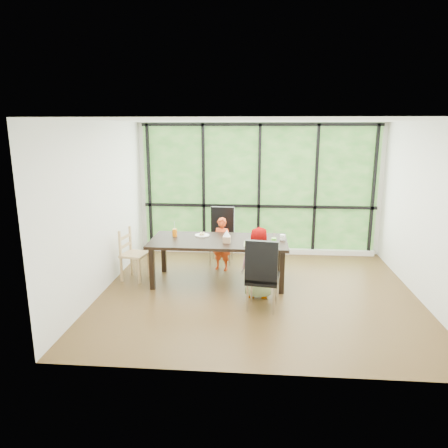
{
  "coord_description": "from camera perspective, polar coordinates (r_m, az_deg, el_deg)",
  "views": [
    {
      "loc": [
        -0.03,
        -6.21,
        2.61
      ],
      "look_at": [
        -0.57,
        0.32,
        1.05
      ],
      "focal_mm": 32.85,
      "sensor_mm": 36.0,
      "label": 1
    }
  ],
  "objects": [
    {
      "name": "plate_far",
      "position": [
        7.18,
        -3.07,
        -1.57
      ],
      "size": [
        0.25,
        0.25,
        0.02
      ],
      "primitive_type": "cylinder",
      "color": "white",
      "rests_on": "dining_table"
    },
    {
      "name": "window_sill",
      "position": [
        8.74,
        4.72,
        -3.69
      ],
      "size": [
        4.8,
        0.12,
        0.1
      ],
      "primitive_type": "cube",
      "color": "silver",
      "rests_on": "ground"
    },
    {
      "name": "dining_table",
      "position": [
        7.03,
        -0.75,
        -5.16
      ],
      "size": [
        2.39,
        1.25,
        0.75
      ],
      "primitive_type": "cube",
      "rotation": [
        0.0,
        0.0,
        0.09
      ],
      "color": "black",
      "rests_on": "ground"
    },
    {
      "name": "chair_interior_leather",
      "position": [
        6.0,
        5.42,
        -6.83
      ],
      "size": [
        0.52,
        0.52,
        1.08
      ],
      "primitive_type": "cube",
      "rotation": [
        0.0,
        0.0,
        3.0
      ],
      "color": "black",
      "rests_on": "ground"
    },
    {
      "name": "window_mullions",
      "position": [
        8.49,
        4.89,
        4.81
      ],
      "size": [
        4.8,
        0.06,
        2.65
      ],
      "primitive_type": null,
      "color": "black",
      "rests_on": "back_wall"
    },
    {
      "name": "child_older",
      "position": [
        6.38,
        4.86,
        -5.41
      ],
      "size": [
        0.55,
        0.37,
        1.12
      ],
      "primitive_type": "imported",
      "rotation": [
        0.0,
        0.0,
        3.12
      ],
      "color": "slate",
      "rests_on": "ground"
    },
    {
      "name": "ground",
      "position": [
        6.73,
        4.67,
        -9.46
      ],
      "size": [
        5.0,
        5.0,
        0.0
      ],
      "primitive_type": "plane",
      "color": "black",
      "rests_on": "ground"
    },
    {
      "name": "straw_white",
      "position": [
        7.16,
        -6.9,
        -0.39
      ],
      "size": [
        0.01,
        0.04,
        0.2
      ],
      "primitive_type": "cylinder",
      "rotation": [
        0.14,
        0.0,
        0.0
      ],
      "color": "white",
      "rests_on": "orange_cup"
    },
    {
      "name": "white_mug",
      "position": [
        6.96,
        8.15,
        -1.85
      ],
      "size": [
        0.09,
        0.09,
        0.09
      ],
      "primitive_type": "cylinder",
      "color": "white",
      "rests_on": "dining_table"
    },
    {
      "name": "foliage_backdrop",
      "position": [
        8.53,
        4.89,
        4.85
      ],
      "size": [
        4.8,
        0.02,
        2.65
      ],
      "primitive_type": "cube",
      "color": "#254E1C",
      "rests_on": "back_wall"
    },
    {
      "name": "tissue_box",
      "position": [
        6.74,
        0.38,
        -2.16
      ],
      "size": [
        0.13,
        0.13,
        0.11
      ],
      "primitive_type": "cube",
      "color": "tan",
      "rests_on": "dining_table"
    },
    {
      "name": "green_cup",
      "position": [
        6.59,
        6.95,
        -2.51
      ],
      "size": [
        0.08,
        0.08,
        0.13
      ],
      "primitive_type": "cylinder",
      "color": "#66D637",
      "rests_on": "dining_table"
    },
    {
      "name": "child_toddler",
      "position": [
        7.59,
        -0.3,
        -2.8
      ],
      "size": [
        0.42,
        0.33,
        0.99
      ],
      "primitive_type": "imported",
      "rotation": [
        0.0,
        0.0,
        -0.3
      ],
      "color": "red",
      "rests_on": "ground"
    },
    {
      "name": "back_wall",
      "position": [
        8.55,
        4.89,
        4.87
      ],
      "size": [
        5.0,
        0.0,
        5.0
      ],
      "primitive_type": "plane",
      "rotation": [
        1.57,
        0.0,
        0.0
      ],
      "color": "silver",
      "rests_on": "ground"
    },
    {
      "name": "chair_end_beech",
      "position": [
        7.3,
        -12.32,
        -4.15
      ],
      "size": [
        0.47,
        0.49,
        0.9
      ],
      "primitive_type": "cube",
      "rotation": [
        0.0,
        0.0,
        1.38
      ],
      "color": "tan",
      "rests_on": "ground"
    },
    {
      "name": "tissue",
      "position": [
        6.71,
        0.38,
        -1.27
      ],
      "size": [
        0.12,
        0.12,
        0.11
      ],
      "primitive_type": "cone",
      "color": "white",
      "rests_on": "tissue_box"
    },
    {
      "name": "plate_near",
      "position": [
        6.65,
        4.64,
        -2.84
      ],
      "size": [
        0.25,
        0.25,
        0.02
      ],
      "primitive_type": "cylinder",
      "color": "white",
      "rests_on": "dining_table"
    },
    {
      "name": "chair_window_leather",
      "position": [
        7.96,
        -0.39,
        -1.68
      ],
      "size": [
        0.48,
        0.48,
        1.08
      ],
      "primitive_type": "cube",
      "rotation": [
        0.0,
        0.0,
        -0.06
      ],
      "color": "black",
      "rests_on": "ground"
    },
    {
      "name": "crepe_rolls_far",
      "position": [
        7.18,
        -3.07,
        -1.37
      ],
      "size": [
        0.1,
        0.12,
        0.04
      ],
      "primitive_type": null,
      "color": "tan",
      "rests_on": "plate_far"
    },
    {
      "name": "straw_pink",
      "position": [
        6.56,
        6.97,
        -1.62
      ],
      "size": [
        0.01,
        0.04,
        0.2
      ],
      "primitive_type": "cylinder",
      "rotation": [
        0.14,
        0.0,
        0.0
      ],
      "color": "pink",
      "rests_on": "green_cup"
    },
    {
      "name": "crepe_rolls_near",
      "position": [
        6.64,
        4.64,
        -2.62
      ],
      "size": [
        0.1,
        0.12,
        0.04
      ],
      "primitive_type": null,
      "color": "tan",
      "rests_on": "plate_near"
    },
    {
      "name": "orange_cup",
      "position": [
        7.18,
        -6.88,
        -1.19
      ],
      "size": [
        0.08,
        0.08,
        0.13
      ],
      "primitive_type": "cylinder",
      "color": "orange",
      "rests_on": "dining_table"
    },
    {
      "name": "placemat",
      "position": [
        6.68,
        4.74,
        -2.79
      ],
      "size": [
        0.46,
        0.34,
        0.01
      ],
      "primitive_type": "cube",
      "color": "tan",
      "rests_on": "dining_table"
    }
  ]
}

